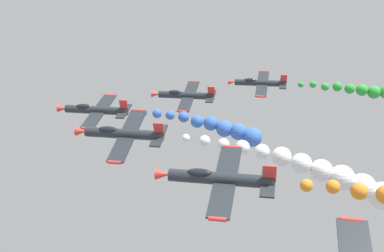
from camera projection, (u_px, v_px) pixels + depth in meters
The scene contains 7 objects.
airplane_lead at pixel (95, 110), 64.38m from camera, with size 9.27×10.35×3.34m.
smoke_trail_lead at pixel (223, 128), 61.11m from camera, with size 2.63×16.40×4.29m.
airplane_left_inner at pixel (122, 134), 51.72m from camera, with size 8.98×10.35×3.96m.
smoke_trail_left_inner at pixel (331, 176), 47.75m from camera, with size 3.04×22.33×6.55m.
airplane_right_inner at pixel (185, 95), 74.59m from camera, with size 9.12×10.35×3.56m.
airplane_left_outer at pixel (219, 178), 39.63m from camera, with size 9.14×10.35×3.53m.
airplane_right_outer at pixel (259, 83), 82.97m from camera, with size 9.16×10.35×3.50m.
Camera 1 is at (-53.56, -10.91, 137.00)m, focal length 43.64 mm.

